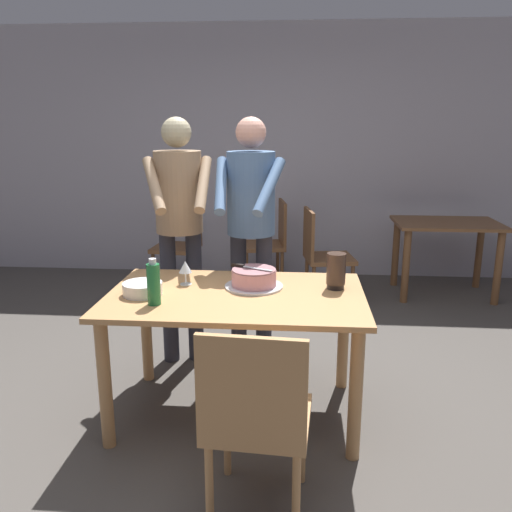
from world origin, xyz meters
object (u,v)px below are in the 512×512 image
object	(u,v)px
cake_knife	(243,266)
person_standing_beside	(179,214)
water_bottle	(154,284)
background_table	(446,238)
hurricane_lamp	(336,271)
cake_on_platter	(254,279)
plate_stack	(143,289)
background_chair_1	(322,252)
background_chair_0	(270,240)
chair_near_side	(256,416)
person_cutting_cake	(251,216)
background_chair_2	(183,242)
wine_glass_near	(185,268)
main_dining_table	(236,312)

from	to	relation	value
cake_knife	person_standing_beside	bearing A→B (deg)	132.31
water_bottle	background_table	size ratio (longest dim) A/B	0.25
hurricane_lamp	person_standing_beside	xyz separation A→B (m)	(-1.03, 0.56, 0.22)
cake_on_platter	plate_stack	xyz separation A→B (m)	(-0.61, -0.19, -0.02)
person_standing_beside	background_chair_1	xyz separation A→B (m)	(1.04, 1.36, -0.58)
hurricane_lamp	background_chair_0	world-z (taller)	hurricane_lamp
cake_on_platter	person_standing_beside	distance (m)	0.85
plate_stack	chair_near_side	size ratio (longest dim) A/B	0.24
plate_stack	background_table	bearing A→B (deg)	46.70
plate_stack	person_cutting_cake	xyz separation A→B (m)	(0.54, 0.73, 0.29)
person_cutting_cake	background_chair_2	size ratio (longest dim) A/B	1.91
water_bottle	person_cutting_cake	xyz separation A→B (m)	(0.43, 0.88, 0.21)
water_bottle	background_chair_2	bearing A→B (deg)	99.24
water_bottle	wine_glass_near	bearing A→B (deg)	75.69
cake_knife	person_standing_beside	xyz separation A→B (m)	(-0.50, 0.54, 0.21)
hurricane_lamp	main_dining_table	bearing A→B (deg)	-166.61
hurricane_lamp	background_table	bearing A→B (deg)	61.35
plate_stack	wine_glass_near	distance (m)	0.30
cake_on_platter	chair_near_side	world-z (taller)	chair_near_side
wine_glass_near	chair_near_side	bearing A→B (deg)	-62.99
plate_stack	person_standing_beside	distance (m)	0.82
main_dining_table	background_chair_1	bearing A→B (deg)	74.52
person_cutting_cake	person_standing_beside	distance (m)	0.49
chair_near_side	background_table	xyz separation A→B (m)	(1.62, 3.22, 0.09)
chair_near_side	background_table	bearing A→B (deg)	63.38
chair_near_side	background_chair_0	size ratio (longest dim) A/B	1.00
hurricane_lamp	background_chair_2	size ratio (longest dim) A/B	0.23
cake_on_platter	person_cutting_cake	xyz separation A→B (m)	(-0.07, 0.55, 0.27)
cake_on_platter	background_chair_2	world-z (taller)	background_chair_2
wine_glass_near	person_cutting_cake	xyz separation A→B (m)	(0.34, 0.52, 0.22)
cake_knife	background_chair_1	size ratio (longest dim) A/B	0.28
hurricane_lamp	background_chair_0	distance (m)	2.50
background_chair_1	wine_glass_near	bearing A→B (deg)	-114.82
cake_knife	chair_near_side	bearing A→B (deg)	-81.12
background_chair_1	background_chair_2	distance (m)	1.43
person_cutting_cake	chair_near_side	size ratio (longest dim) A/B	1.91
cake_knife	background_table	size ratio (longest dim) A/B	0.25
water_bottle	background_chair_0	bearing A→B (deg)	80.54
wine_glass_near	background_chair_1	bearing A→B (deg)	65.18
water_bottle	person_standing_beside	world-z (taller)	person_standing_beside
hurricane_lamp	background_chair_1	size ratio (longest dim) A/B	0.23
plate_stack	background_chair_2	bearing A→B (deg)	97.33
background_chair_2	chair_near_side	bearing A→B (deg)	-72.51
water_bottle	background_chair_1	bearing A→B (deg)	66.74
cake_on_platter	chair_near_side	xyz separation A→B (m)	(0.09, -0.95, -0.31)
cake_on_platter	hurricane_lamp	world-z (taller)	hurricane_lamp
background_chair_1	plate_stack	bearing A→B (deg)	-117.08
water_bottle	chair_near_side	distance (m)	0.93
plate_stack	wine_glass_near	world-z (taller)	wine_glass_near
cake_on_platter	water_bottle	world-z (taller)	water_bottle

